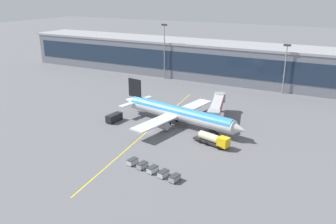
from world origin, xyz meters
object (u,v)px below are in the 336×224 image
fuel_tanker (213,140)px  baggage_cart_3 (163,174)px  baggage_cart_2 (153,169)px  lavatory_truck (114,117)px  baggage_cart_1 (142,165)px  baggage_cart_4 (175,178)px  main_airliner (178,113)px  baggage_cart_0 (133,162)px

fuel_tanker → baggage_cart_3: 21.59m
baggage_cart_2 → baggage_cart_3: (3.15, -0.59, 0.00)m
lavatory_truck → baggage_cart_1: bearing=-42.9°
lavatory_truck → baggage_cart_4: bearing=-35.9°
main_airliner → fuel_tanker: bearing=-31.7°
main_airliner → fuel_tanker: 17.95m
main_airliner → baggage_cart_0: bearing=-86.3°
lavatory_truck → baggage_cart_3: 38.98m
main_airliner → lavatory_truck: size_ratio=7.59×
main_airliner → baggage_cart_2: bearing=-74.8°
lavatory_truck → baggage_cart_1: lavatory_truck is taller
fuel_tanker → main_airliner: bearing=148.3°
baggage_cart_1 → baggage_cart_4: size_ratio=1.00×
main_airliner → fuel_tanker: (15.17, -9.36, -2.14)m
main_airliner → baggage_cart_3: size_ratio=15.72×
baggage_cart_1 → baggage_cart_3: size_ratio=1.00×
baggage_cart_0 → baggage_cart_2: 6.40m
lavatory_truck → baggage_cart_0: size_ratio=2.07×
baggage_cart_1 → baggage_cart_2: size_ratio=1.00×
baggage_cart_1 → baggage_cart_3: 6.40m
main_airliner → baggage_cart_4: bearing=-65.2°
baggage_cart_0 → baggage_cart_3: 9.60m
baggage_cart_4 → fuel_tanker: bearing=88.1°
main_airliner → fuel_tanker: main_airliner is taller
main_airliner → baggage_cart_3: bearing=-69.7°
lavatory_truck → baggage_cart_4: size_ratio=2.07×
baggage_cart_0 → lavatory_truck: bearing=133.9°
main_airliner → baggage_cart_0: main_airliner is taller
main_airliner → baggage_cart_2: main_airliner is taller
baggage_cart_1 → baggage_cart_4: (9.44, -1.77, 0.00)m
baggage_cart_0 → main_airliner: bearing=93.7°
fuel_tanker → baggage_cart_0: size_ratio=3.84×
main_airliner → baggage_cart_4: (14.43, -31.16, -3.10)m
lavatory_truck → baggage_cart_3: bearing=-37.9°
fuel_tanker → baggage_cart_4: bearing=-91.9°
fuel_tanker → baggage_cart_1: (-10.17, -20.03, -0.96)m
baggage_cart_1 → lavatory_truck: bearing=137.1°
lavatory_truck → baggage_cart_2: bearing=-40.2°
fuel_tanker → baggage_cart_0: (-13.32, -19.44, -0.96)m
baggage_cart_2 → main_airliner: bearing=105.2°
fuel_tanker → baggage_cart_4: 21.84m
lavatory_truck → baggage_cart_4: (33.91, -24.51, -0.64)m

